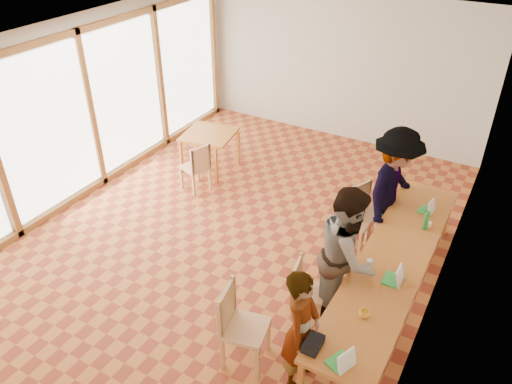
% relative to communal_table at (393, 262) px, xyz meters
% --- Properties ---
extents(ground, '(8.00, 8.00, 0.00)m').
position_rel_communal_table_xyz_m(ground, '(-2.50, 0.44, -0.70)').
color(ground, '#B05F2A').
rests_on(ground, ground).
extents(wall_back, '(6.00, 0.10, 3.00)m').
position_rel_communal_table_xyz_m(wall_back, '(-2.50, 4.44, 0.80)').
color(wall_back, beige).
rests_on(wall_back, ground).
extents(wall_right, '(0.10, 8.00, 3.00)m').
position_rel_communal_table_xyz_m(wall_right, '(0.50, 0.44, 0.80)').
color(wall_right, beige).
rests_on(wall_right, ground).
extents(window_wall, '(0.10, 8.00, 3.00)m').
position_rel_communal_table_xyz_m(window_wall, '(-5.46, 0.44, 0.80)').
color(window_wall, white).
rests_on(window_wall, ground).
extents(ceiling, '(6.00, 8.00, 0.04)m').
position_rel_communal_table_xyz_m(ceiling, '(-2.50, 0.44, 2.32)').
color(ceiling, white).
rests_on(ceiling, wall_back).
extents(communal_table, '(0.80, 4.00, 0.75)m').
position_rel_communal_table_xyz_m(communal_table, '(0.00, 0.00, 0.00)').
color(communal_table, '#B87129').
rests_on(communal_table, ground).
extents(side_table, '(0.90, 0.90, 0.75)m').
position_rel_communal_table_xyz_m(side_table, '(-4.03, 1.86, -0.03)').
color(side_table, '#B87129').
rests_on(side_table, ground).
extents(chair_near, '(0.57, 0.57, 0.55)m').
position_rel_communal_table_xyz_m(chair_near, '(-1.26, -1.71, -0.07)').
color(chair_near, '#E1A870').
rests_on(chair_near, ground).
extents(chair_mid, '(0.45, 0.45, 0.44)m').
position_rel_communal_table_xyz_m(chair_mid, '(-0.89, -0.71, -0.19)').
color(chair_mid, '#E1A870').
rests_on(chair_mid, ground).
extents(chair_far, '(0.42, 0.42, 0.46)m').
position_rel_communal_table_xyz_m(chair_far, '(-0.90, 0.96, -0.18)').
color(chair_far, '#E1A870').
rests_on(chair_far, ground).
extents(chair_empty, '(0.54, 0.54, 0.47)m').
position_rel_communal_table_xyz_m(chair_empty, '(-0.81, 1.32, -0.17)').
color(chair_empty, '#E1A870').
rests_on(chair_empty, ground).
extents(chair_spare, '(0.53, 0.53, 0.48)m').
position_rel_communal_table_xyz_m(chair_spare, '(-3.76, 1.10, -0.15)').
color(chair_spare, '#E1A870').
rests_on(chair_spare, ground).
extents(person_near, '(0.45, 0.61, 1.53)m').
position_rel_communal_table_xyz_m(person_near, '(-0.50, -1.62, 0.06)').
color(person_near, gray).
rests_on(person_near, ground).
extents(person_mid, '(0.89, 1.04, 1.88)m').
position_rel_communal_table_xyz_m(person_mid, '(-0.46, -0.45, 0.24)').
color(person_mid, gray).
rests_on(person_mid, ground).
extents(person_far, '(0.80, 1.29, 1.92)m').
position_rel_communal_table_xyz_m(person_far, '(-0.40, 1.24, 0.26)').
color(person_far, gray).
rests_on(person_far, ground).
extents(laptop_near, '(0.28, 0.30, 0.20)m').
position_rel_communal_table_xyz_m(laptop_near, '(0.03, -1.82, 0.10)').
color(laptop_near, green).
rests_on(laptop_near, communal_table).
extents(laptop_mid, '(0.22, 0.25, 0.21)m').
position_rel_communal_table_xyz_m(laptop_mid, '(0.13, -0.39, 0.10)').
color(laptop_mid, green).
rests_on(laptop_mid, communal_table).
extents(laptop_far, '(0.23, 0.25, 0.19)m').
position_rel_communal_table_xyz_m(laptop_far, '(0.12, 1.27, 0.10)').
color(laptop_far, green).
rests_on(laptop_far, communal_table).
extents(yellow_mug, '(0.12, 0.12, 0.09)m').
position_rel_communal_table_xyz_m(yellow_mug, '(0.00, -1.11, 0.09)').
color(yellow_mug, yellow).
rests_on(yellow_mug, communal_table).
extents(green_bottle, '(0.07, 0.07, 0.28)m').
position_rel_communal_table_xyz_m(green_bottle, '(0.18, 0.82, 0.19)').
color(green_bottle, '#207C2E').
rests_on(green_bottle, communal_table).
extents(clear_glass, '(0.07, 0.07, 0.09)m').
position_rel_communal_table_xyz_m(clear_glass, '(-0.22, -0.27, 0.09)').
color(clear_glass, silver).
rests_on(clear_glass, communal_table).
extents(condiment_cup, '(0.08, 0.08, 0.06)m').
position_rel_communal_table_xyz_m(condiment_cup, '(0.21, 0.93, 0.08)').
color(condiment_cup, white).
rests_on(condiment_cup, communal_table).
extents(pink_phone, '(0.05, 0.10, 0.01)m').
position_rel_communal_table_xyz_m(pink_phone, '(0.12, 1.19, 0.05)').
color(pink_phone, '#E5438B').
rests_on(pink_phone, communal_table).
extents(black_pouch, '(0.16, 0.26, 0.09)m').
position_rel_communal_table_xyz_m(black_pouch, '(-0.31, -1.76, 0.09)').
color(black_pouch, black).
rests_on(black_pouch, communal_table).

